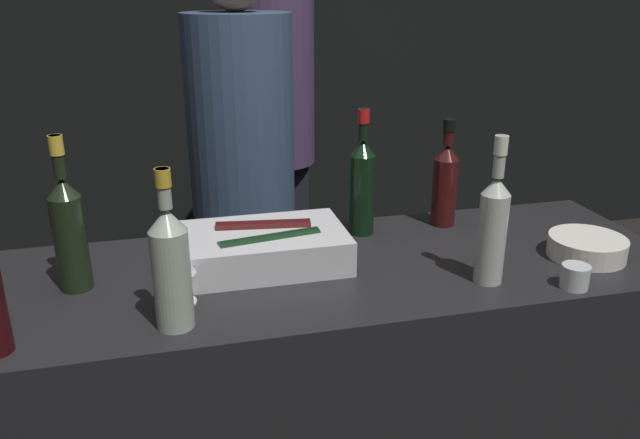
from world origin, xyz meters
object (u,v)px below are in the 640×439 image
(champagne_bottle, at_px, (69,229))
(red_wine_bottle_burgundy, at_px, (362,183))
(candle_votive, at_px, (575,276))
(person_in_hoodie, at_px, (274,127))
(ice_bin_with_bottles, at_px, (263,246))
(bowl_white, at_px, (587,246))
(red_wine_bottle_black_foil, at_px, (445,181))
(rose_wine_bottle, at_px, (171,265))
(person_blond_tee, at_px, (243,171))
(wine_glass, at_px, (176,264))
(white_wine_bottle, at_px, (493,225))

(champagne_bottle, xyz_separation_m, red_wine_bottle_burgundy, (0.78, 0.18, 0.00))
(candle_votive, relative_size, person_in_hoodie, 0.04)
(ice_bin_with_bottles, bearing_deg, bowl_white, -10.94)
(red_wine_bottle_black_foil, distance_m, rose_wine_bottle, 0.92)
(candle_votive, xyz_separation_m, red_wine_bottle_black_foil, (-0.13, 0.47, 0.11))
(candle_votive, height_order, person_in_hoodie, person_in_hoodie)
(red_wine_bottle_burgundy, bearing_deg, person_blond_tee, 110.55)
(red_wine_bottle_burgundy, bearing_deg, rose_wine_bottle, -142.60)
(wine_glass, xyz_separation_m, person_in_hoodie, (0.51, 1.63, -0.06))
(ice_bin_with_bottles, height_order, bowl_white, ice_bin_with_bottles)
(ice_bin_with_bottles, relative_size, person_in_hoodie, 0.23)
(white_wine_bottle, xyz_separation_m, red_wine_bottle_black_foil, (0.06, 0.39, -0.01))
(ice_bin_with_bottles, xyz_separation_m, candle_votive, (0.71, -0.32, -0.02))
(red_wine_bottle_burgundy, relative_size, person_in_hoodie, 0.20)
(champagne_bottle, xyz_separation_m, rose_wine_bottle, (0.23, -0.24, -0.01))
(person_in_hoodie, distance_m, person_blond_tee, 0.65)
(person_blond_tee, bearing_deg, red_wine_bottle_black_foil, -156.30)
(rose_wine_bottle, bearing_deg, white_wine_bottle, 2.73)
(bowl_white, relative_size, person_blond_tee, 0.11)
(ice_bin_with_bottles, bearing_deg, champagne_bottle, -176.54)
(person_in_hoodie, bearing_deg, red_wine_bottle_black_foil, 82.43)
(rose_wine_bottle, bearing_deg, wine_glass, 84.30)
(bowl_white, xyz_separation_m, person_in_hoodie, (-0.57, 1.62, 0.01))
(ice_bin_with_bottles, bearing_deg, red_wine_bottle_burgundy, 25.54)
(white_wine_bottle, relative_size, champagne_bottle, 0.97)
(person_in_hoodie, xyz_separation_m, person_blond_tee, (-0.23, -0.61, -0.03))
(bowl_white, relative_size, red_wine_bottle_black_foil, 0.63)
(bowl_white, distance_m, champagne_bottle, 1.33)
(wine_glass, relative_size, person_blond_tee, 0.08)
(ice_bin_with_bottles, bearing_deg, candle_votive, -24.02)
(ice_bin_with_bottles, distance_m, bowl_white, 0.87)
(red_wine_bottle_black_foil, bearing_deg, candle_votive, -74.55)
(ice_bin_with_bottles, xyz_separation_m, bowl_white, (0.85, -0.16, -0.02))
(candle_votive, bearing_deg, bowl_white, 46.88)
(rose_wine_bottle, height_order, person_in_hoodie, person_in_hoodie)
(wine_glass, height_order, red_wine_bottle_burgundy, red_wine_bottle_burgundy)
(person_blond_tee, bearing_deg, red_wine_bottle_burgundy, -172.95)
(ice_bin_with_bottles, relative_size, bowl_white, 2.12)
(person_in_hoodie, relative_size, person_blond_tee, 1.03)
(candle_votive, xyz_separation_m, white_wine_bottle, (-0.19, 0.08, 0.12))
(ice_bin_with_bottles, relative_size, red_wine_bottle_black_foil, 1.33)
(champagne_bottle, bearing_deg, person_blond_tee, 59.65)
(ice_bin_with_bottles, relative_size, wine_glass, 3.19)
(white_wine_bottle, distance_m, person_in_hoodie, 1.71)
(white_wine_bottle, relative_size, rose_wine_bottle, 1.04)
(red_wine_bottle_black_foil, bearing_deg, white_wine_bottle, -98.12)
(rose_wine_bottle, height_order, person_blond_tee, person_blond_tee)
(ice_bin_with_bottles, bearing_deg, white_wine_bottle, -24.03)
(red_wine_bottle_burgundy, distance_m, person_blond_tee, 0.76)
(wine_glass, xyz_separation_m, white_wine_bottle, (0.75, -0.07, 0.05))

